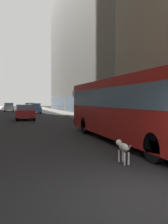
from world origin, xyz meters
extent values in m
plane|color=#232326|center=(0.00, 35.00, 0.00)|extent=(120.00, 120.00, 0.00)
cube|color=#ADA89E|center=(5.70, 35.00, 0.07)|extent=(2.40, 110.00, 0.15)
cube|color=slate|center=(6.88, 28.88, 1.60)|extent=(0.08, 20.64, 2.40)
cube|color=gray|center=(11.90, 49.56, 18.42)|extent=(9.06, 16.28, 36.83)
cube|color=slate|center=(7.39, 49.56, 1.60)|extent=(0.08, 14.65, 2.40)
cube|color=red|center=(2.80, 6.75, 1.67)|extent=(2.55, 11.50, 2.75)
cube|color=slate|center=(2.80, 6.75, 2.17)|extent=(2.57, 11.04, 0.90)
cube|color=black|center=(2.80, 12.45, 0.55)|extent=(2.55, 0.16, 0.44)
cylinder|color=black|center=(1.67, 10.30, 0.50)|extent=(0.30, 1.00, 1.00)
cylinder|color=black|center=(3.92, 10.30, 0.50)|extent=(0.30, 1.00, 1.00)
cylinder|color=black|center=(1.67, 2.60, 0.50)|extent=(0.30, 1.00, 1.00)
cube|color=silver|center=(1.34, 11.90, 2.50)|extent=(0.08, 0.24, 0.40)
cube|color=#4C6BB7|center=(1.20, 36.65, 0.70)|extent=(1.78, 3.98, 0.75)
cube|color=slate|center=(1.20, 36.45, 1.35)|extent=(1.64, 1.79, 0.55)
cylinder|color=black|center=(0.42, 38.22, 0.32)|extent=(0.22, 0.64, 0.64)
cylinder|color=black|center=(1.98, 38.22, 0.32)|extent=(0.22, 0.64, 0.64)
cylinder|color=black|center=(0.42, 35.08, 0.32)|extent=(0.22, 0.64, 0.64)
cylinder|color=black|center=(1.98, 35.08, 0.32)|extent=(0.22, 0.64, 0.64)
cube|color=silver|center=(-2.80, 46.86, 0.70)|extent=(1.78, 4.38, 0.75)
cube|color=slate|center=(-2.80, 46.64, 1.35)|extent=(1.64, 1.97, 0.55)
cylinder|color=black|center=(-3.58, 48.63, 0.32)|extent=(0.22, 0.64, 0.64)
cylinder|color=black|center=(-2.02, 48.63, 0.32)|extent=(0.22, 0.64, 0.64)
cylinder|color=black|center=(-3.58, 45.08, 0.32)|extent=(0.22, 0.64, 0.64)
cylinder|color=black|center=(-2.02, 45.08, 0.32)|extent=(0.22, 0.64, 0.64)
cube|color=red|center=(-1.20, 22.65, 0.70)|extent=(1.85, 3.98, 0.75)
cube|color=slate|center=(-1.20, 22.45, 1.35)|extent=(1.70, 1.79, 0.55)
cylinder|color=black|center=(-2.02, 24.22, 0.32)|extent=(0.22, 0.64, 0.64)
cylinder|color=black|center=(-0.38, 24.22, 0.32)|extent=(0.22, 0.64, 0.64)
cylinder|color=black|center=(-2.02, 21.07, 0.32)|extent=(0.22, 0.64, 0.64)
cylinder|color=black|center=(-0.38, 21.07, 0.32)|extent=(0.22, 0.64, 0.64)
cube|color=#B7BABF|center=(1.20, 46.78, 0.70)|extent=(1.95, 4.66, 0.75)
cube|color=slate|center=(1.20, 46.55, 1.35)|extent=(1.79, 2.10, 0.55)
cylinder|color=black|center=(0.34, 48.70, 0.32)|extent=(0.22, 0.64, 0.64)
cylinder|color=black|center=(2.06, 48.70, 0.32)|extent=(0.22, 0.64, 0.64)
cylinder|color=black|center=(0.34, 44.87, 0.32)|extent=(0.22, 0.64, 0.64)
cylinder|color=black|center=(2.06, 44.87, 0.32)|extent=(0.22, 0.64, 0.64)
ellipsoid|color=white|center=(0.68, 2.84, 0.53)|extent=(0.22, 0.60, 0.26)
sphere|color=white|center=(0.68, 3.22, 0.62)|extent=(0.20, 0.20, 0.20)
sphere|color=black|center=(0.62, 3.24, 0.64)|extent=(0.07, 0.07, 0.07)
sphere|color=black|center=(0.74, 3.24, 0.64)|extent=(0.07, 0.07, 0.07)
cylinder|color=white|center=(0.68, 2.44, 0.58)|extent=(0.03, 0.16, 0.19)
cylinder|color=white|center=(0.61, 3.05, 0.20)|extent=(0.06, 0.06, 0.40)
cylinder|color=white|center=(0.75, 3.05, 0.20)|extent=(0.06, 0.06, 0.40)
cylinder|color=white|center=(0.61, 2.63, 0.20)|extent=(0.06, 0.06, 0.40)
cylinder|color=white|center=(0.75, 2.63, 0.20)|extent=(0.06, 0.06, 0.40)
sphere|color=black|center=(0.73, 2.94, 0.57)|extent=(0.04, 0.04, 0.04)
sphere|color=black|center=(0.62, 2.76, 0.55)|extent=(0.04, 0.04, 0.04)
sphere|color=black|center=(0.70, 2.66, 0.59)|extent=(0.04, 0.04, 0.04)
camera|label=1|loc=(-2.84, -4.41, 2.01)|focal=40.13mm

